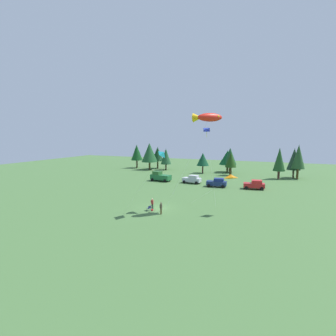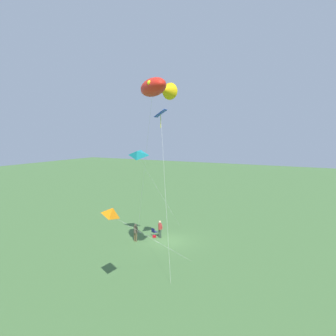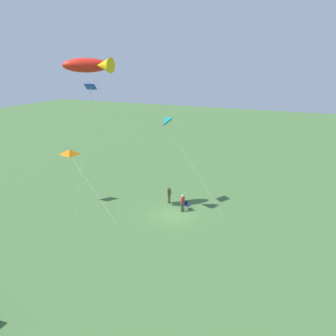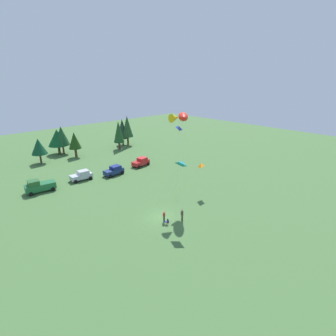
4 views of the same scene
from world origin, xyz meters
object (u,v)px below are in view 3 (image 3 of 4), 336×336
(kite_large_fish, at_px, (90,65))
(kite_diamond_blue, at_px, (90,91))
(backpack_on_grass, at_px, (182,208))
(kite_delta_orange, at_px, (70,152))
(kite_delta_teal, at_px, (164,121))
(person_kite_flyer, at_px, (169,194))
(folding_chair, at_px, (187,204))
(person_spectator, at_px, (182,202))

(kite_large_fish, xyz_separation_m, kite_diamond_blue, (-0.06, 0.35, -2.16))
(backpack_on_grass, xyz_separation_m, kite_delta_orange, (10.76, 3.25, 5.25))
(kite_delta_orange, xyz_separation_m, kite_delta_teal, (-8.56, -3.80, 3.19))
(person_kite_flyer, distance_m, backpack_on_grass, 2.34)
(backpack_on_grass, xyz_separation_m, kite_delta_teal, (2.20, -0.55, 8.44))
(person_kite_flyer, xyz_separation_m, kite_delta_teal, (0.30, 0.47, 7.53))
(kite_delta_teal, bearing_deg, kite_delta_orange, 23.94)
(person_kite_flyer, bearing_deg, kite_delta_orange, -147.40)
(person_kite_flyer, xyz_separation_m, kite_delta_orange, (8.87, 4.27, 4.34))
(kite_large_fish, bearing_deg, kite_delta_orange, -15.59)
(person_kite_flyer, height_order, folding_chair, person_kite_flyer)
(folding_chair, bearing_deg, kite_delta_teal, -163.82)
(person_spectator, relative_size, kite_diamond_blue, 0.14)
(backpack_on_grass, bearing_deg, kite_diamond_blue, 34.32)
(person_kite_flyer, height_order, kite_large_fish, kite_large_fish)
(kite_large_fish, bearing_deg, kite_delta_teal, -134.03)
(folding_chair, distance_m, kite_delta_orange, 12.67)
(backpack_on_grass, xyz_separation_m, kite_diamond_blue, (6.85, 4.68, 11.46))
(kite_large_fish, height_order, kite_diamond_blue, kite_large_fish)
(kite_delta_orange, bearing_deg, kite_diamond_blue, 160.04)
(folding_chair, distance_m, person_spectator, 0.96)
(backpack_on_grass, bearing_deg, kite_large_fish, 32.06)
(person_kite_flyer, xyz_separation_m, person_spectator, (-2.13, 1.53, 0.00))
(person_spectator, distance_m, kite_diamond_blue, 13.37)
(person_kite_flyer, xyz_separation_m, backpack_on_grass, (-1.90, 1.02, -0.91))
(kite_delta_orange, bearing_deg, person_spectator, -166.00)
(person_spectator, distance_m, kite_delta_teal, 7.99)
(person_kite_flyer, relative_size, backpack_on_grass, 5.44)
(kite_large_fish, bearing_deg, person_spectator, -151.89)
(person_kite_flyer, distance_m, folding_chair, 2.46)
(backpack_on_grass, height_order, kite_large_fish, kite_large_fish)
(folding_chair, bearing_deg, kite_large_fish, -125.49)
(folding_chair, bearing_deg, backpack_on_grass, -122.71)
(person_spectator, relative_size, backpack_on_grass, 5.44)
(backpack_on_grass, distance_m, kite_delta_teal, 8.74)
(folding_chair, bearing_deg, person_kite_flyer, -175.83)
(kite_large_fish, xyz_separation_m, kite_delta_teal, (-4.71, -4.87, -5.17))
(backpack_on_grass, bearing_deg, kite_delta_teal, -13.94)
(person_kite_flyer, relative_size, folding_chair, 2.12)
(folding_chair, distance_m, kite_delta_teal, 8.47)
(person_spectator, relative_size, kite_large_fish, 0.12)
(folding_chair, distance_m, kite_large_fish, 15.80)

